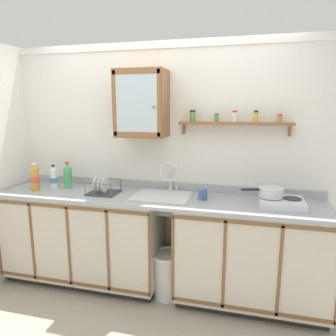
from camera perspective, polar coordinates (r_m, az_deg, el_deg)
floor at (r=3.06m, az=-4.07°, el=-24.39°), size 6.13×6.13×0.00m
back_wall at (r=3.13m, az=-0.89°, el=0.69°), size 3.73×0.07×2.40m
lower_cabinet_run at (r=3.34m, az=-15.20°, el=-12.32°), size 1.61×0.59×0.93m
lower_cabinet_run_right at (r=2.96m, az=15.09°, el=-15.48°), size 1.32×0.59×0.93m
countertop at (r=2.90m, az=-2.50°, el=-5.64°), size 3.09×0.61×0.03m
backsplash at (r=3.14m, az=-1.04°, el=-3.25°), size 3.09×0.02×0.08m
sink at (r=2.92m, az=-0.92°, el=-5.56°), size 0.53×0.47×0.43m
hot_plate_stove at (r=2.78m, az=20.34°, el=-6.04°), size 0.37×0.33×0.07m
saucepan at (r=2.77m, az=18.53°, el=-4.22°), size 0.36×0.21×0.08m
bottle_opaque_white_0 at (r=3.40m, az=-20.47°, el=-1.70°), size 0.07×0.07×0.25m
bottle_juice_amber_1 at (r=3.36m, az=-23.48°, el=-1.70°), size 0.09×0.09×0.28m
bottle_soda_green_2 at (r=3.35m, az=-18.12°, el=-1.39°), size 0.08×0.08×0.27m
dish_rack at (r=3.06m, az=-12.08°, el=-3.88°), size 0.28×0.26×0.17m
mug at (r=2.81m, az=6.48°, el=-4.83°), size 0.08×0.12×0.10m
wall_cabinet at (r=2.95m, az=-4.90°, el=11.81°), size 0.47×0.33×0.62m
spice_shelf at (r=2.88m, az=12.07°, el=8.32°), size 1.02×0.14×0.23m
trash_bin at (r=3.08m, az=-0.10°, el=-19.00°), size 0.31×0.31×0.44m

